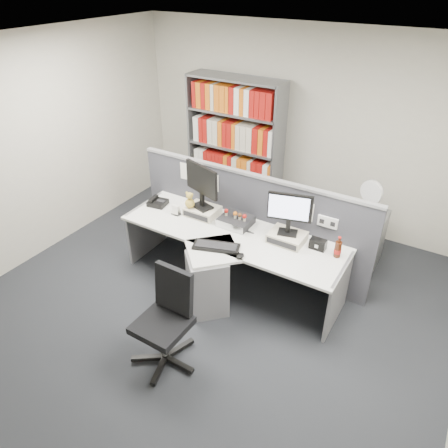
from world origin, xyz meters
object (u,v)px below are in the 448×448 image
Objects in this scene: mouse at (240,256)px; speaker at (318,244)px; monitor_left at (202,183)px; cola_bottle at (338,249)px; desk_calendar at (176,211)px; office_chair at (167,316)px; keyboard at (216,246)px; desktop_pc at (236,221)px; filing_cabinet at (362,240)px; desk_phone at (157,202)px; shelving_unit at (235,149)px; monitor_right at (290,210)px; desk_fan at (371,194)px; desk at (221,261)px.

speaker reaches higher than mouse.
monitor_left is 1.69m from cola_bottle.
desk_calendar is 1.53m from office_chair.
keyboard is at bearing -23.42° from desk_calendar.
desk_calendar is (-0.73, -0.17, 0.01)m from desktop_pc.
filing_cabinet is 0.73× the size of office_chair.
office_chair reaches higher than desk_phone.
desktop_pc is 2.90× the size of desk_calendar.
shelving_unit is 2.24m from filing_cabinet.
monitor_right is at bearing -173.81° from speaker.
desk_calendar is (0.34, -0.07, 0.02)m from desk_phone.
monitor_right is 1.40m from filing_cabinet.
monitor_right is 3.87× the size of desk_calendar.
keyboard is 1.07m from speaker.
office_chair is (-0.27, -0.90, -0.23)m from mouse.
office_chair is (0.82, -1.27, -0.26)m from desk_calendar.
monitor_left is 4.90× the size of mouse.
shelving_unit reaches higher than monitor_left.
office_chair is at bearing -71.89° from shelving_unit.
cola_bottle is (1.93, 0.17, 0.04)m from desk_calendar.
monitor_right is at bearing -179.50° from cola_bottle.
shelving_unit reaches higher than speaker.
monitor_right is 0.47m from speaker.
filing_cabinet is (1.70, 1.02, -0.79)m from monitor_left.
speaker reaches higher than keyboard.
cola_bottle is 2.53m from shelving_unit.
desk_calendar is (-1.37, -0.16, -0.33)m from monitor_right.
cola_bottle is (1.66, 0.00, -0.33)m from monitor_left.
cola_bottle reaches higher than speaker.
mouse is 0.84m from speaker.
monitor_left is at bearing -179.84° from cola_bottle.
speaker is 0.24× the size of filing_cabinet.
monitor_left is 1.02× the size of keyboard.
monitor_right is 1.34× the size of desktop_pc.
desktop_pc is at bearing 93.67° from office_chair.
desk_fan is at bearing 30.86° from desk_calendar.
speaker is 2.34m from shelving_unit.
cola_bottle is 0.34× the size of filing_cabinet.
desk_phone is 1.03× the size of cola_bottle.
desk_phone is 2.06m from speaker.
desk is at bearing -14.63° from desk_phone.
cola_bottle is 0.25× the size of office_chair.
cola_bottle is (0.84, 0.53, 0.07)m from mouse.
desk_calendar is (-0.78, 0.34, 0.04)m from keyboard.
desk is at bearing -130.61° from filing_cabinet.
shelving_unit is at bearing 120.42° from desktop_pc.
cola_bottle is (1.16, 0.39, 0.35)m from desk.
monitor_left reaches higher than desk.
mouse is (0.82, -0.53, -0.40)m from monitor_left.
shelving_unit reaches higher than office_chair.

